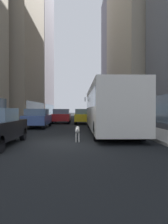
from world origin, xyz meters
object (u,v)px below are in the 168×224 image
Objects in this scene: car_red_coupe at (62,116)px; dalmatian_dog at (77,131)px; transit_bus at (108,106)px; car_blue_hatchback at (37,118)px; traffic_light_near at (141,96)px; car_yellow_taxi at (83,116)px.

car_red_coupe is 14.35m from dalmatian_dog.
transit_bus is 4.90m from dalmatian_dog.
transit_bus reaches higher than car_blue_hatchback.
traffic_light_near reaches higher than dalmatian_dog.
car_yellow_taxi and car_blue_hatchback have the same top height.
car_red_coupe is 6.22m from car_blue_hatchback.
car_red_coupe is 12.32m from traffic_light_near.
traffic_light_near is at bearing 41.00° from dalmatian_dog.
traffic_light_near reaches higher than car_red_coupe.
car_yellow_taxi is 1.28× the size of traffic_light_near.
transit_bus is 2.65× the size of car_yellow_taxi.
car_yellow_taxi is at bearing 99.86° from transit_bus.
car_yellow_taxi is at bearing 110.62° from traffic_light_near.
car_blue_hatchback is at bearing -104.91° from car_red_coupe.
traffic_light_near is (6.10, -10.59, 1.61)m from car_red_coupe.
transit_bus is at bearing -68.12° from car_red_coupe.
car_red_coupe is at bearing 97.71° from dalmatian_dog.
car_yellow_taxi is 2.52m from car_red_coupe.
dalmatian_dog is 0.28× the size of traffic_light_near.
traffic_light_near is at bearing -16.61° from transit_bus.
car_yellow_taxi reaches higher than dalmatian_dog.
car_red_coupe reaches higher than dalmatian_dog.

